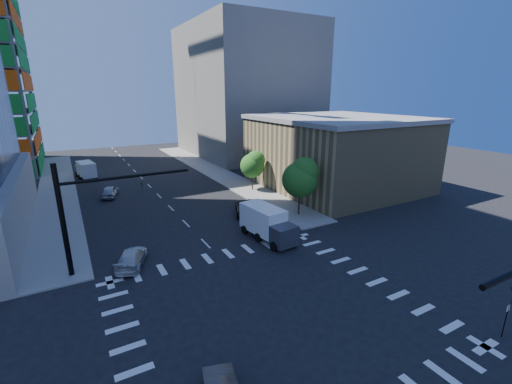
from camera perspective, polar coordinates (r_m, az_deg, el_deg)
ground at (r=24.35m, az=2.45°, el=-19.06°), size 160.00×160.00×0.00m
road_markings at (r=24.35m, az=2.45°, el=-19.05°), size 20.00×20.00×0.01m
sidewalk_ne at (r=62.88m, az=-7.00°, el=3.42°), size 5.00×60.00×0.15m
sidewalk_nw at (r=58.55m, az=-30.21°, el=0.28°), size 5.00×60.00×0.15m
commercial_building at (r=53.34m, az=13.14°, el=6.51°), size 20.50×22.50×10.60m
bg_building_ne at (r=81.01m, az=-1.71°, el=16.36°), size 24.00×30.00×28.00m
signal_mast_nw at (r=29.59m, az=-26.85°, el=-2.37°), size 10.20×0.40×9.00m
tree_south at (r=39.60m, az=7.57°, el=2.51°), size 4.16×4.16×6.82m
tree_north at (r=49.77m, az=-0.45°, el=4.69°), size 3.54×3.52×5.78m
no_parking_sign at (r=25.97m, az=36.23°, el=-16.49°), size 0.30×0.06×2.20m
car_nb_far at (r=40.72m, az=-1.66°, el=-2.79°), size 4.25×5.70×1.44m
car_sb_near at (r=31.07m, az=-20.01°, el=-10.25°), size 3.69×5.21×1.40m
car_sb_mid at (r=51.61m, az=-23.17°, el=0.10°), size 3.10×4.91×1.56m
box_truck_near at (r=33.70m, az=2.16°, el=-5.76°), size 3.21×6.30×3.18m
box_truck_far at (r=64.42m, az=-26.56°, el=3.19°), size 3.22×5.79×2.87m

